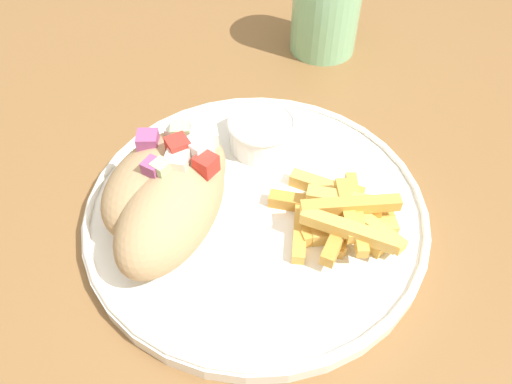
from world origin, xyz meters
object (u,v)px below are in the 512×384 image
(pita_sandwich_near, at_px, (173,207))
(fries_pile, at_px, (341,217))
(pita_sandwich_far, at_px, (166,181))
(water_glass, at_px, (326,10))
(sauce_ramekin, at_px, (262,131))
(plate, at_px, (256,210))

(pita_sandwich_near, relative_size, fries_pile, 1.22)
(pita_sandwich_near, distance_m, pita_sandwich_far, 0.03)
(water_glass, bearing_deg, sauce_ramekin, -131.64)
(pita_sandwich_near, bearing_deg, water_glass, -5.23)
(pita_sandwich_near, relative_size, sauce_ramekin, 2.17)
(plate, relative_size, pita_sandwich_far, 2.00)
(plate, relative_size, pita_sandwich_near, 2.07)
(pita_sandwich_far, xyz_separation_m, fries_pile, (0.13, -0.07, -0.02))
(sauce_ramekin, relative_size, water_glass, 0.59)
(pita_sandwich_far, xyz_separation_m, sauce_ramekin, (0.10, 0.05, -0.01))
(pita_sandwich_far, bearing_deg, plate, -57.62)
(pita_sandwich_far, bearing_deg, pita_sandwich_near, -130.61)
(plate, height_order, sauce_ramekin, sauce_ramekin)
(pita_sandwich_near, distance_m, sauce_ramekin, 0.13)
(fries_pile, height_order, sauce_ramekin, fries_pile)
(pita_sandwich_far, distance_m, fries_pile, 0.15)
(sauce_ramekin, bearing_deg, pita_sandwich_far, -155.64)
(pita_sandwich_near, xyz_separation_m, pita_sandwich_far, (0.00, 0.03, -0.00))
(plate, height_order, pita_sandwich_far, pita_sandwich_far)
(sauce_ramekin, bearing_deg, fries_pile, -76.80)
(fries_pile, xyz_separation_m, sauce_ramekin, (-0.03, 0.11, 0.01))
(plate, bearing_deg, pita_sandwich_far, 159.50)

